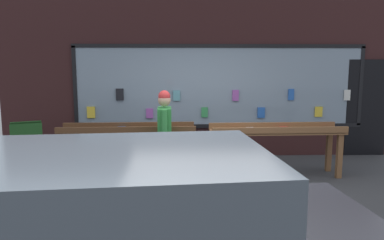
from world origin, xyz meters
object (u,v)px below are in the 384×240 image
object	(u,v)px
person_browsing	(165,131)
sandwich_board_sign	(28,152)
display_table_left	(128,136)
display_table_right	(276,135)
small_dog	(138,176)

from	to	relation	value
person_browsing	sandwich_board_sign	xyz separation A→B (m)	(-2.35, 0.31, -0.40)
display_table_left	display_table_right	xyz separation A→B (m)	(2.64, 0.00, -0.01)
display_table_left	small_dog	distance (m)	0.94
display_table_right	small_dog	xyz separation A→B (m)	(-2.40, -0.75, -0.49)
display_table_right	person_browsing	distance (m)	2.04
display_table_right	small_dog	bearing A→B (deg)	-162.57
display_table_left	display_table_right	bearing A→B (deg)	0.04
display_table_right	sandwich_board_sign	world-z (taller)	sandwich_board_sign
display_table_left	small_dog	xyz separation A→B (m)	(0.24, -0.75, -0.51)
display_table_left	display_table_right	size ratio (longest dim) A/B	1.00
display_table_left	small_dog	world-z (taller)	display_table_left
sandwich_board_sign	display_table_left	bearing A→B (deg)	-15.47
person_browsing	display_table_left	bearing A→B (deg)	52.41
sandwich_board_sign	person_browsing	bearing A→B (deg)	-28.90
small_dog	person_browsing	bearing A→B (deg)	-25.01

